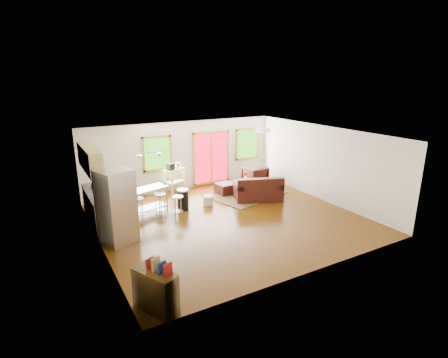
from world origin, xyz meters
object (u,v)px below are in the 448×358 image
refrigerator (117,207)px  kitchen_cart (174,172)px  rug (245,194)px  loveseat (258,190)px  coffee_table (239,184)px  island (146,197)px  armchair (255,175)px  ottoman (225,189)px

refrigerator → kitchen_cart: (2.77, 3.08, -0.19)m
rug → refrigerator: (-4.96, -1.60, 0.96)m
loveseat → coffee_table: bearing=118.1°
loveseat → island: bearing=-167.3°
armchair → kitchen_cart: size_ratio=0.73×
loveseat → ottoman: 1.34m
coffee_table → island: 3.75m
ottoman → refrigerator: size_ratio=0.31×
ottoman → refrigerator: refrigerator is taller
coffee_table → refrigerator: size_ratio=0.53×
armchair → ottoman: size_ratio=1.39×
refrigerator → island: 1.90m
coffee_table → kitchen_cart: (-2.13, 1.16, 0.47)m
coffee_table → refrigerator: refrigerator is taller
rug → loveseat: bearing=-84.1°
coffee_table → armchair: armchair is taller
rug → refrigerator: refrigerator is taller
island → refrigerator: bearing=-130.0°
ottoman → kitchen_cart: 1.99m
ottoman → loveseat: bearing=-58.5°
rug → kitchen_cart: size_ratio=2.28×
rug → ottoman: bearing=146.7°
rug → kitchen_cart: kitchen_cart is taller
armchair → kitchen_cart: kitchen_cart is taller
loveseat → refrigerator: size_ratio=0.95×
loveseat → coffee_table: (-0.13, 1.04, -0.03)m
loveseat → refrigerator: (-5.04, -0.87, 0.63)m
ottoman → island: bearing=-169.5°
ottoman → island: (-3.15, -0.59, 0.40)m
rug → refrigerator: size_ratio=1.35×
rug → island: size_ratio=1.79×
rug → armchair: armchair is taller
kitchen_cart → loveseat: bearing=-44.2°
rug → kitchen_cart: bearing=146.0°
coffee_table → island: size_ratio=0.70×
loveseat → armchair: bearing=80.7°
ottoman → refrigerator: 4.85m
loveseat → ottoman: loveseat is taller
refrigerator → kitchen_cart: size_ratio=1.70×
loveseat → island: size_ratio=1.26×
rug → armchair: size_ratio=3.13×
ottoman → coffee_table: bearing=-9.5°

